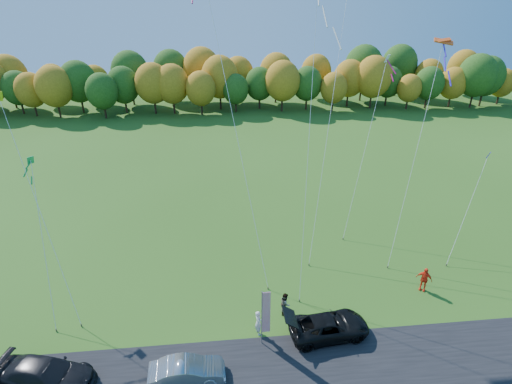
{
  "coord_description": "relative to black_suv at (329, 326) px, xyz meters",
  "views": [
    {
      "loc": [
        -2.63,
        -19.71,
        19.87
      ],
      "look_at": [
        0.0,
        6.0,
        7.0
      ],
      "focal_mm": 28.0,
      "sensor_mm": 36.0,
      "label": 1
    }
  ],
  "objects": [
    {
      "name": "ground",
      "position": [
        -3.99,
        1.2,
        -0.72
      ],
      "size": [
        160.0,
        160.0,
        0.0
      ],
      "primitive_type": "plane",
      "color": "#2B5315"
    },
    {
      "name": "asphalt_strip",
      "position": [
        -3.99,
        -2.8,
        -0.71
      ],
      "size": [
        90.0,
        6.0,
        0.01
      ],
      "primitive_type": "cube",
      "color": "black",
      "rests_on": "ground"
    },
    {
      "name": "tree_line",
      "position": [
        -3.99,
        56.2,
        -0.72
      ],
      "size": [
        116.0,
        12.0,
        10.0
      ],
      "primitive_type": null,
      "color": "#1E4711",
      "rests_on": "ground"
    },
    {
      "name": "black_suv",
      "position": [
        0.0,
        0.0,
        0.0
      ],
      "size": [
        5.39,
        2.91,
        1.44
      ],
      "primitive_type": "imported",
      "rotation": [
        0.0,
        0.0,
        1.67
      ],
      "color": "black",
      "rests_on": "ground"
    },
    {
      "name": "silver_sedan",
      "position": [
        -8.91,
        -2.51,
        -0.01
      ],
      "size": [
        4.36,
        1.7,
        1.41
      ],
      "primitive_type": "imported",
      "rotation": [
        0.0,
        0.0,
        1.62
      ],
      "color": "#A7A6AB",
      "rests_on": "ground"
    },
    {
      "name": "dark_truck_a",
      "position": [
        -16.73,
        -2.02,
        0.08
      ],
      "size": [
        5.87,
        3.55,
        1.59
      ],
      "primitive_type": "imported",
      "rotation": [
        0.0,
        0.0,
        1.31
      ],
      "color": "black",
      "rests_on": "ground"
    },
    {
      "name": "person_tailgate_a",
      "position": [
        -4.51,
        0.58,
        0.2
      ],
      "size": [
        0.61,
        0.76,
        1.83
      ],
      "primitive_type": "imported",
      "rotation": [
        0.0,
        0.0,
        1.85
      ],
      "color": "silver",
      "rests_on": "ground"
    },
    {
      "name": "person_tailgate_b",
      "position": [
        -2.47,
        2.25,
        0.12
      ],
      "size": [
        0.77,
        0.91,
        1.68
      ],
      "primitive_type": "imported",
      "rotation": [
        0.0,
        0.0,
        1.4
      ],
      "color": "gray",
      "rests_on": "ground"
    },
    {
      "name": "person_east",
      "position": [
        8.14,
        3.6,
        0.25
      ],
      "size": [
        1.2,
        1.06,
        1.94
      ],
      "primitive_type": "imported",
      "rotation": [
        0.0,
        0.0,
        -0.63
      ],
      "color": "#F53217",
      "rests_on": "ground"
    },
    {
      "name": "feather_flag",
      "position": [
        -4.18,
        -0.25,
        1.84
      ],
      "size": [
        0.55,
        0.09,
        4.18
      ],
      "color": "#999999",
      "rests_on": "ground"
    },
    {
      "name": "kite_delta_blue",
      "position": [
        -5.47,
        9.82,
        11.49
      ],
      "size": [
        5.98,
        11.15,
        25.45
      ],
      "color": "#4C3F33",
      "rests_on": "ground"
    },
    {
      "name": "kite_parafoil_orange",
      "position": [
        2.92,
        13.18,
        11.67
      ],
      "size": [
        7.11,
        12.33,
        25.22
      ],
      "color": "#4C3F33",
      "rests_on": "ground"
    },
    {
      "name": "kite_delta_red",
      "position": [
        -0.29,
        7.24,
        10.28
      ],
      "size": [
        3.28,
        8.72,
        22.05
      ],
      "color": "#4C3F33",
      "rests_on": "ground"
    },
    {
      "name": "kite_parafoil_rainbow",
      "position": [
        8.97,
        9.61,
        7.73
      ],
      "size": [
        6.14,
        6.94,
        17.12
      ],
      "color": "#4C3F33",
      "rests_on": "ground"
    },
    {
      "name": "kite_diamond_yellow",
      "position": [
        -18.55,
        5.96,
        6.26
      ],
      "size": [
        5.35,
        7.78,
        14.44
      ],
      "color": "#4C3F33",
      "rests_on": "ground"
    },
    {
      "name": "kite_diamond_green",
      "position": [
        -18.47,
        5.06,
        4.31
      ],
      "size": [
        2.05,
        6.4,
        10.35
      ],
      "color": "#4C3F33",
      "rests_on": "ground"
    },
    {
      "name": "kite_diamond_white",
      "position": [
        6.46,
        13.81,
        6.78
      ],
      "size": [
        4.95,
        6.57,
        15.44
      ],
      "color": "#4C3F33",
      "rests_on": "ground"
    },
    {
      "name": "kite_diamond_blue_low",
      "position": [
        13.54,
        8.15,
        3.34
      ],
      "size": [
        4.57,
        4.46,
        8.48
      ],
      "color": "#4C3F33",
      "rests_on": "ground"
    }
  ]
}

